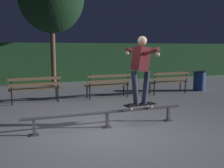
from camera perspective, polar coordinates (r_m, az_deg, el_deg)
ground_plane at (r=5.66m, az=-0.25°, el=-10.13°), size 90.00×90.00×0.00m
hedge_backdrop at (r=13.99m, az=-12.51°, el=4.68°), size 24.00×1.20×2.00m
grind_rail at (r=5.79m, az=-1.05°, el=-6.75°), size 3.68×0.18×0.37m
skateboard at (r=6.06m, az=6.19°, el=-4.58°), size 0.79×0.26×0.09m
skateboarder at (r=5.93m, az=6.35°, el=4.29°), size 0.63×1.41×1.56m
park_bench_left_center at (r=8.58m, az=-16.55°, el=-0.55°), size 1.62×0.48×0.88m
park_bench_right_center at (r=9.06m, az=-0.82°, el=0.22°), size 1.62×0.48×0.88m
park_bench_rightmost at (r=10.13m, az=12.45°, el=0.85°), size 1.62×0.48×0.88m
trash_can at (r=11.33m, az=18.62°, el=0.73°), size 0.52×0.52×0.80m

